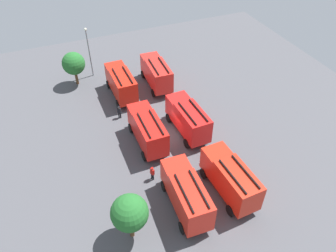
{
  "coord_description": "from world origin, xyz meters",
  "views": [
    {
      "loc": [
        -26.27,
        10.8,
        26.09
      ],
      "look_at": [
        0.0,
        0.0,
        1.4
      ],
      "focal_mm": 35.13,
      "sensor_mm": 36.0,
      "label": 1
    }
  ],
  "objects_px": {
    "fire_truck_4": "(147,129)",
    "tree_0": "(130,213)",
    "fire_truck_0": "(230,178)",
    "fire_truck_3": "(186,193)",
    "fire_truck_2": "(156,73)",
    "traffic_cone_0": "(199,121)",
    "firefighter_0": "(152,173)",
    "lamppost": "(89,49)",
    "fire_truck_5": "(121,82)",
    "tree_1": "(74,64)",
    "fire_truck_1": "(188,118)",
    "firefighter_1": "(119,112)"
  },
  "relations": [
    {
      "from": "fire_truck_1",
      "to": "tree_0",
      "type": "height_order",
      "value": "tree_0"
    },
    {
      "from": "firefighter_0",
      "to": "traffic_cone_0",
      "type": "relative_size",
      "value": 2.56
    },
    {
      "from": "fire_truck_1",
      "to": "fire_truck_4",
      "type": "height_order",
      "value": "same"
    },
    {
      "from": "firefighter_0",
      "to": "lamppost",
      "type": "xyz_separation_m",
      "value": [
        21.76,
        1.26,
        3.32
      ]
    },
    {
      "from": "fire_truck_4",
      "to": "lamppost",
      "type": "relative_size",
      "value": 0.98
    },
    {
      "from": "fire_truck_4",
      "to": "tree_0",
      "type": "relative_size",
      "value": 1.47
    },
    {
      "from": "fire_truck_1",
      "to": "tree_1",
      "type": "relative_size",
      "value": 1.51
    },
    {
      "from": "fire_truck_3",
      "to": "firefighter_0",
      "type": "distance_m",
      "value": 4.87
    },
    {
      "from": "fire_truck_2",
      "to": "tree_0",
      "type": "bearing_deg",
      "value": 156.37
    },
    {
      "from": "fire_truck_1",
      "to": "tree_1",
      "type": "distance_m",
      "value": 18.28
    },
    {
      "from": "fire_truck_3",
      "to": "fire_truck_5",
      "type": "xyz_separation_m",
      "value": [
        19.55,
        0.39,
        0.0
      ]
    },
    {
      "from": "fire_truck_4",
      "to": "tree_1",
      "type": "bearing_deg",
      "value": 18.91
    },
    {
      "from": "fire_truck_2",
      "to": "fire_truck_0",
      "type": "bearing_deg",
      "value": -178.01
    },
    {
      "from": "traffic_cone_0",
      "to": "fire_truck_3",
      "type": "bearing_deg",
      "value": 147.91
    },
    {
      "from": "fire_truck_1",
      "to": "tree_0",
      "type": "distance_m",
      "value": 14.6
    },
    {
      "from": "fire_truck_5",
      "to": "firefighter_1",
      "type": "bearing_deg",
      "value": 159.32
    },
    {
      "from": "fire_truck_4",
      "to": "firefighter_1",
      "type": "relative_size",
      "value": 4.25
    },
    {
      "from": "lamppost",
      "to": "fire_truck_4",
      "type": "bearing_deg",
      "value": -171.08
    },
    {
      "from": "fire_truck_5",
      "to": "lamppost",
      "type": "distance_m",
      "value": 7.39
    },
    {
      "from": "fire_truck_5",
      "to": "tree_0",
      "type": "relative_size",
      "value": 1.47
    },
    {
      "from": "lamppost",
      "to": "fire_truck_3",
      "type": "bearing_deg",
      "value": -173.66
    },
    {
      "from": "fire_truck_0",
      "to": "fire_truck_3",
      "type": "xyz_separation_m",
      "value": [
        -0.07,
        4.6,
        0.0
      ]
    },
    {
      "from": "fire_truck_4",
      "to": "lamppost",
      "type": "distance_m",
      "value": 16.98
    },
    {
      "from": "fire_truck_3",
      "to": "traffic_cone_0",
      "type": "distance_m",
      "value": 12.51
    },
    {
      "from": "fire_truck_4",
      "to": "tree_0",
      "type": "bearing_deg",
      "value": 153.76
    },
    {
      "from": "fire_truck_1",
      "to": "tree_1",
      "type": "bearing_deg",
      "value": 31.53
    },
    {
      "from": "fire_truck_0",
      "to": "fire_truck_2",
      "type": "distance_m",
      "value": 20.0
    },
    {
      "from": "fire_truck_2",
      "to": "lamppost",
      "type": "xyz_separation_m",
      "value": [
        6.1,
        7.67,
        2.1
      ]
    },
    {
      "from": "fire_truck_2",
      "to": "fire_truck_5",
      "type": "xyz_separation_m",
      "value": [
        -0.52,
        5.15,
        0.0
      ]
    },
    {
      "from": "fire_truck_0",
      "to": "fire_truck_3",
      "type": "relative_size",
      "value": 1.0
    },
    {
      "from": "fire_truck_2",
      "to": "fire_truck_5",
      "type": "relative_size",
      "value": 1.01
    },
    {
      "from": "fire_truck_5",
      "to": "fire_truck_1",
      "type": "bearing_deg",
      "value": -153.52
    },
    {
      "from": "fire_truck_4",
      "to": "tree_1",
      "type": "relative_size",
      "value": 1.5
    },
    {
      "from": "fire_truck_1",
      "to": "tree_0",
      "type": "relative_size",
      "value": 1.48
    },
    {
      "from": "fire_truck_4",
      "to": "fire_truck_3",
      "type": "bearing_deg",
      "value": -177.89
    },
    {
      "from": "fire_truck_3",
      "to": "fire_truck_4",
      "type": "xyz_separation_m",
      "value": [
        9.53,
        0.3,
        0.0
      ]
    },
    {
      "from": "firefighter_0",
      "to": "tree_1",
      "type": "xyz_separation_m",
      "value": [
        20.41,
        3.79,
        2.32
      ]
    },
    {
      "from": "fire_truck_4",
      "to": "traffic_cone_0",
      "type": "xyz_separation_m",
      "value": [
        0.96,
        -6.87,
        -1.83
      ]
    },
    {
      "from": "traffic_cone_0",
      "to": "lamppost",
      "type": "height_order",
      "value": "lamppost"
    },
    {
      "from": "fire_truck_0",
      "to": "fire_truck_4",
      "type": "distance_m",
      "value": 10.65
    },
    {
      "from": "fire_truck_0",
      "to": "tree_0",
      "type": "relative_size",
      "value": 1.49
    },
    {
      "from": "fire_truck_5",
      "to": "firefighter_0",
      "type": "height_order",
      "value": "fire_truck_5"
    },
    {
      "from": "fire_truck_4",
      "to": "traffic_cone_0",
      "type": "distance_m",
      "value": 7.18
    },
    {
      "from": "fire_truck_2",
      "to": "traffic_cone_0",
      "type": "relative_size",
      "value": 11.24
    },
    {
      "from": "firefighter_0",
      "to": "tree_0",
      "type": "distance_m",
      "value": 6.92
    },
    {
      "from": "tree_1",
      "to": "lamppost",
      "type": "xyz_separation_m",
      "value": [
        1.35,
        -2.53,
        1.01
      ]
    },
    {
      "from": "fire_truck_1",
      "to": "fire_truck_3",
      "type": "xyz_separation_m",
      "value": [
        -9.62,
        4.64,
        0.0
      ]
    },
    {
      "from": "traffic_cone_0",
      "to": "fire_truck_0",
      "type": "bearing_deg",
      "value": 169.24
    },
    {
      "from": "firefighter_1",
      "to": "fire_truck_5",
      "type": "bearing_deg",
      "value": 13.95
    },
    {
      "from": "fire_truck_3",
      "to": "traffic_cone_0",
      "type": "relative_size",
      "value": 11.24
    }
  ]
}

